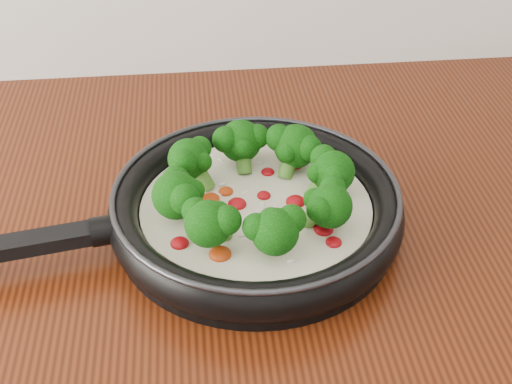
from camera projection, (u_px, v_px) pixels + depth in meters
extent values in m
cylinder|color=black|center=(256.00, 224.00, 0.75)|extent=(0.35, 0.35, 0.01)
torus|color=black|center=(256.00, 208.00, 0.74)|extent=(0.37, 0.37, 0.03)
torus|color=#2D2D33|center=(256.00, 192.00, 0.73)|extent=(0.36, 0.36, 0.01)
cube|color=black|center=(21.00, 245.00, 0.68)|extent=(0.19, 0.06, 0.02)
cylinder|color=black|center=(105.00, 230.00, 0.70)|extent=(0.03, 0.04, 0.03)
cylinder|color=white|center=(256.00, 213.00, 0.74)|extent=(0.29, 0.29, 0.02)
ellipsoid|color=#A3070F|center=(324.00, 230.00, 0.70)|extent=(0.02, 0.02, 0.01)
ellipsoid|color=#A3070F|center=(188.00, 190.00, 0.76)|extent=(0.02, 0.02, 0.01)
ellipsoid|color=#AF320B|center=(190.00, 178.00, 0.78)|extent=(0.02, 0.02, 0.01)
ellipsoid|color=#A3070F|center=(295.00, 164.00, 0.80)|extent=(0.03, 0.03, 0.01)
ellipsoid|color=#A3070F|center=(268.00, 172.00, 0.79)|extent=(0.02, 0.02, 0.01)
ellipsoid|color=#AF320B|center=(334.00, 205.00, 0.74)|extent=(0.02, 0.02, 0.01)
ellipsoid|color=#A3070F|center=(312.00, 222.00, 0.71)|extent=(0.02, 0.02, 0.01)
ellipsoid|color=#A3070F|center=(296.00, 202.00, 0.74)|extent=(0.03, 0.03, 0.01)
ellipsoid|color=#AF320B|center=(226.00, 192.00, 0.76)|extent=(0.02, 0.02, 0.01)
ellipsoid|color=#A3070F|center=(334.00, 242.00, 0.69)|extent=(0.02, 0.02, 0.01)
ellipsoid|color=#A3070F|center=(321.00, 192.00, 0.76)|extent=(0.02, 0.02, 0.01)
ellipsoid|color=#AF320B|center=(220.00, 254.00, 0.67)|extent=(0.02, 0.02, 0.01)
ellipsoid|color=#A3070F|center=(180.00, 243.00, 0.69)|extent=(0.03, 0.03, 0.01)
ellipsoid|color=#A3070F|center=(264.00, 195.00, 0.75)|extent=(0.02, 0.02, 0.01)
ellipsoid|color=#AF320B|center=(210.00, 199.00, 0.74)|extent=(0.03, 0.03, 0.01)
ellipsoid|color=#A3070F|center=(237.00, 204.00, 0.74)|extent=(0.02, 0.02, 0.01)
ellipsoid|color=#A3070F|center=(183.00, 205.00, 0.74)|extent=(0.02, 0.02, 0.01)
ellipsoid|color=#AF320B|center=(322.00, 204.00, 0.74)|extent=(0.03, 0.03, 0.01)
ellipsoid|color=white|center=(176.00, 214.00, 0.72)|extent=(0.01, 0.01, 0.00)
ellipsoid|color=white|center=(260.00, 163.00, 0.80)|extent=(0.01, 0.01, 0.00)
ellipsoid|color=white|center=(259.00, 210.00, 0.73)|extent=(0.01, 0.01, 0.00)
ellipsoid|color=white|center=(220.00, 160.00, 0.81)|extent=(0.01, 0.01, 0.00)
ellipsoid|color=white|center=(262.00, 204.00, 0.74)|extent=(0.01, 0.01, 0.00)
ellipsoid|color=white|center=(265.00, 193.00, 0.75)|extent=(0.01, 0.01, 0.00)
ellipsoid|color=white|center=(194.00, 167.00, 0.80)|extent=(0.01, 0.01, 0.00)
ellipsoid|color=white|center=(291.00, 261.00, 0.66)|extent=(0.01, 0.01, 0.00)
ellipsoid|color=white|center=(227.00, 254.00, 0.67)|extent=(0.01, 0.01, 0.00)
ellipsoid|color=white|center=(162.00, 182.00, 0.77)|extent=(0.01, 0.01, 0.00)
ellipsoid|color=white|center=(222.00, 184.00, 0.77)|extent=(0.01, 0.01, 0.00)
ellipsoid|color=white|center=(222.00, 194.00, 0.75)|extent=(0.01, 0.01, 0.00)
ellipsoid|color=white|center=(212.00, 214.00, 0.73)|extent=(0.01, 0.01, 0.00)
ellipsoid|color=white|center=(206.00, 201.00, 0.74)|extent=(0.01, 0.01, 0.00)
ellipsoid|color=white|center=(230.00, 234.00, 0.70)|extent=(0.01, 0.01, 0.00)
ellipsoid|color=white|center=(243.00, 236.00, 0.70)|extent=(0.01, 0.01, 0.00)
ellipsoid|color=white|center=(288.00, 175.00, 0.78)|extent=(0.01, 0.01, 0.00)
ellipsoid|color=white|center=(246.00, 192.00, 0.76)|extent=(0.01, 0.01, 0.00)
ellipsoid|color=white|center=(333.00, 181.00, 0.78)|extent=(0.00, 0.01, 0.00)
ellipsoid|color=white|center=(159.00, 228.00, 0.71)|extent=(0.01, 0.00, 0.00)
cylinder|color=#569330|center=(318.00, 187.00, 0.74)|extent=(0.03, 0.02, 0.03)
sphere|color=black|center=(333.00, 172.00, 0.74)|extent=(0.05, 0.05, 0.05)
sphere|color=black|center=(324.00, 158.00, 0.74)|extent=(0.03, 0.03, 0.03)
sphere|color=black|center=(335.00, 177.00, 0.72)|extent=(0.03, 0.03, 0.03)
sphere|color=black|center=(318.00, 173.00, 0.73)|extent=(0.03, 0.03, 0.02)
cylinder|color=#569330|center=(288.00, 165.00, 0.78)|extent=(0.03, 0.03, 0.03)
sphere|color=black|center=(296.00, 146.00, 0.78)|extent=(0.06, 0.06, 0.05)
sphere|color=black|center=(279.00, 138.00, 0.78)|extent=(0.04, 0.04, 0.03)
sphere|color=black|center=(309.00, 148.00, 0.76)|extent=(0.03, 0.03, 0.03)
sphere|color=black|center=(288.00, 152.00, 0.77)|extent=(0.03, 0.03, 0.03)
cylinder|color=#569330|center=(243.00, 160.00, 0.78)|extent=(0.02, 0.03, 0.03)
sphere|color=black|center=(241.00, 141.00, 0.79)|extent=(0.06, 0.06, 0.05)
sphere|color=black|center=(226.00, 139.00, 0.77)|extent=(0.04, 0.04, 0.03)
sphere|color=black|center=(257.00, 136.00, 0.78)|extent=(0.03, 0.03, 0.03)
sphere|color=black|center=(244.00, 147.00, 0.77)|extent=(0.03, 0.03, 0.02)
cylinder|color=#569330|center=(202.00, 176.00, 0.76)|extent=(0.03, 0.03, 0.04)
sphere|color=black|center=(188.00, 159.00, 0.75)|extent=(0.05, 0.05, 0.05)
sphere|color=black|center=(184.00, 162.00, 0.73)|extent=(0.03, 0.03, 0.03)
sphere|color=black|center=(200.00, 148.00, 0.76)|extent=(0.03, 0.03, 0.03)
sphere|color=black|center=(202.00, 162.00, 0.75)|extent=(0.03, 0.03, 0.02)
cylinder|color=#569330|center=(193.00, 206.00, 0.71)|extent=(0.03, 0.02, 0.04)
sphere|color=black|center=(176.00, 195.00, 0.70)|extent=(0.06, 0.06, 0.05)
sphere|color=black|center=(185.00, 199.00, 0.68)|extent=(0.04, 0.04, 0.03)
sphere|color=black|center=(176.00, 180.00, 0.71)|extent=(0.03, 0.03, 0.03)
sphere|color=black|center=(193.00, 191.00, 0.70)|extent=(0.03, 0.03, 0.03)
cylinder|color=#569330|center=(219.00, 229.00, 0.68)|extent=(0.03, 0.04, 0.04)
sphere|color=black|center=(208.00, 224.00, 0.66)|extent=(0.05, 0.05, 0.05)
sphere|color=black|center=(227.00, 220.00, 0.65)|extent=(0.03, 0.03, 0.03)
sphere|color=black|center=(196.00, 211.00, 0.66)|extent=(0.03, 0.03, 0.03)
sphere|color=black|center=(218.00, 213.00, 0.67)|extent=(0.03, 0.03, 0.02)
cylinder|color=#569330|center=(271.00, 235.00, 0.68)|extent=(0.02, 0.03, 0.04)
sphere|color=black|center=(275.00, 232.00, 0.65)|extent=(0.05, 0.05, 0.05)
sphere|color=black|center=(292.00, 219.00, 0.65)|extent=(0.03, 0.03, 0.03)
sphere|color=black|center=(256.00, 227.00, 0.65)|extent=(0.03, 0.03, 0.03)
sphere|color=black|center=(271.00, 219.00, 0.66)|extent=(0.03, 0.03, 0.02)
cylinder|color=#569330|center=(314.00, 215.00, 0.70)|extent=(0.04, 0.03, 0.04)
sphere|color=black|center=(330.00, 206.00, 0.68)|extent=(0.05, 0.05, 0.04)
sphere|color=black|center=(333.00, 190.00, 0.69)|extent=(0.03, 0.03, 0.03)
sphere|color=black|center=(319.00, 209.00, 0.67)|extent=(0.03, 0.03, 0.03)
sphere|color=black|center=(315.00, 199.00, 0.69)|extent=(0.03, 0.03, 0.02)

